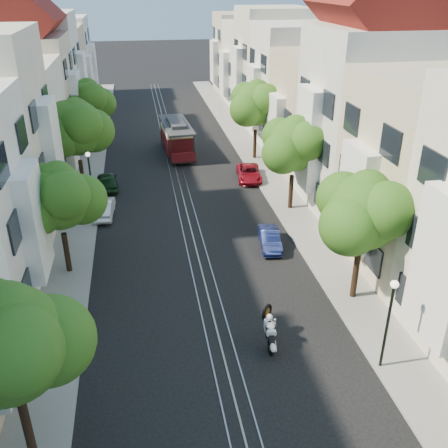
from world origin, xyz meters
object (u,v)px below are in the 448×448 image
cable_car (177,136)px  parked_car_w_far (108,181)px  sportbike_rider (269,329)px  parked_car_e_mid (270,239)px  tree_e_b (365,213)px  tree_w_d (88,101)px  tree_e_c (295,146)px  parked_car_w_mid (104,208)px  tree_w_b (59,199)px  tree_e_d (257,104)px  tree_w_c (77,129)px  lamp_west (90,173)px  tree_w_a (10,347)px  parked_car_e_far (249,173)px  lamp_east (390,312)px

cable_car → parked_car_w_far: size_ratio=2.05×
sportbike_rider → parked_car_e_mid: (2.32, 8.75, -0.39)m
tree_e_b → tree_w_d: (-14.40, 27.00, -0.13)m
tree_e_c → parked_car_w_mid: 13.52m
tree_w_b → sportbike_rider: 12.58m
tree_e_d → tree_w_c: 15.60m
lamp_west → cable_car: bearing=59.7°
tree_w_a → sportbike_rider: (9.22, 4.17, -3.81)m
tree_e_d → tree_w_d: (-14.40, 5.00, -0.27)m
sportbike_rider → parked_car_e_far: bearing=85.2°
parked_car_w_mid → tree_e_b: bearing=140.3°
tree_e_d → cable_car: 7.94m
tree_w_a → tree_w_d: 34.00m
lamp_east → tree_e_d: bearing=88.0°
tree_w_b → lamp_west: bearing=84.0°
tree_e_d → parked_car_w_mid: tree_e_d is taller
tree_e_c → tree_w_b: (-14.40, -6.00, -0.20)m
tree_e_c → sportbike_rider: size_ratio=3.21×
lamp_east → parked_car_w_mid: (-11.90, 17.09, -2.25)m
tree_e_d → tree_w_d: bearing=160.9°
tree_e_c → sportbike_rider: tree_e_c is taller
tree_e_c → tree_e_b: bearing=-90.0°
lamp_east → sportbike_rider: (-4.22, 2.14, -1.92)m
cable_car → parked_car_w_mid: 14.00m
tree_w_a → lamp_west: 20.13m
tree_w_d → lamp_east: tree_w_d is taller
tree_e_b → parked_car_e_mid: size_ratio=2.05×
tree_w_d → sportbike_rider: bearing=-72.8°
parked_car_w_mid → parked_car_w_far: (0.09, 5.00, 0.03)m
tree_e_d → tree_e_c: bearing=-90.0°
lamp_east → parked_car_e_far: size_ratio=1.05×
tree_e_c → cable_car: (-6.76, 13.66, -2.92)m
lamp_east → parked_car_w_mid: size_ratio=1.16×
parked_car_e_far → parked_car_w_far: (-11.11, 0.03, 0.07)m
tree_w_b → lamp_east: 16.81m
tree_e_c → parked_car_e_far: bearing=105.3°
tree_w_c → lamp_west: (0.84, -2.98, -2.22)m
tree_w_d → lamp_west: (0.84, -13.98, -1.75)m
tree_e_b → parked_car_e_far: bearing=95.6°
tree_w_c → lamp_east: (13.44, -20.98, -2.22)m
tree_e_d → lamp_west: bearing=-146.5°
lamp_east → parked_car_w_far: 25.14m
tree_e_b → tree_w_c: bearing=132.0°
parked_car_w_far → cable_car: bearing=-134.3°
tree_w_a → parked_car_w_far: bearing=86.1°
parked_car_e_mid → tree_e_c: bearing=67.6°
tree_e_d → parked_car_e_mid: (-2.86, -16.08, -4.33)m
lamp_west → tree_w_a: bearing=-92.4°
sportbike_rider → tree_w_a: bearing=-150.5°
tree_e_d → tree_w_b: 22.28m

